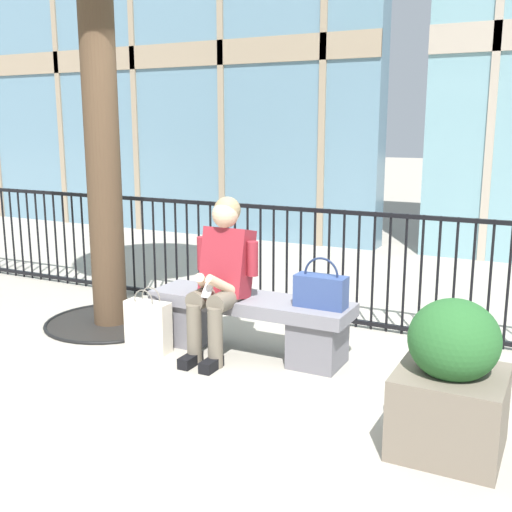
# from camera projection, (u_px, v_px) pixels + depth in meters

# --- Properties ---
(ground_plane) EXTENTS (60.00, 60.00, 0.00)m
(ground_plane) POSITION_uv_depth(u_px,v_px,m) (250.00, 352.00, 4.85)
(ground_plane) COLOR #A8A091
(stone_bench) EXTENTS (1.60, 0.44, 0.45)m
(stone_bench) POSITION_uv_depth(u_px,v_px,m) (250.00, 319.00, 4.79)
(stone_bench) COLOR slate
(stone_bench) RESTS_ON ground
(seated_person_with_phone) EXTENTS (0.52, 0.66, 1.21)m
(seated_person_with_phone) POSITION_uv_depth(u_px,v_px,m) (221.00, 272.00, 4.68)
(seated_person_with_phone) COLOR #6B6051
(seated_person_with_phone) RESTS_ON ground
(handbag_on_bench) EXTENTS (0.37, 0.15, 0.37)m
(handbag_on_bench) POSITION_uv_depth(u_px,v_px,m) (321.00, 290.00, 4.46)
(handbag_on_bench) COLOR #33477F
(handbag_on_bench) RESTS_ON stone_bench
(shopping_bag) EXTENTS (0.37, 0.13, 0.51)m
(shopping_bag) POSITION_uv_depth(u_px,v_px,m) (148.00, 325.00, 4.85)
(shopping_bag) COLOR beige
(shopping_bag) RESTS_ON ground
(plaza_railing) EXTENTS (9.16, 0.04, 1.03)m
(plaza_railing) POSITION_uv_depth(u_px,v_px,m) (300.00, 263.00, 5.59)
(plaza_railing) COLOR black
(plaza_railing) RESTS_ON ground
(planter) EXTENTS (0.56, 0.56, 0.85)m
(planter) POSITION_uv_depth(u_px,v_px,m) (451.00, 382.00, 3.32)
(planter) COLOR #726656
(planter) RESTS_ON ground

